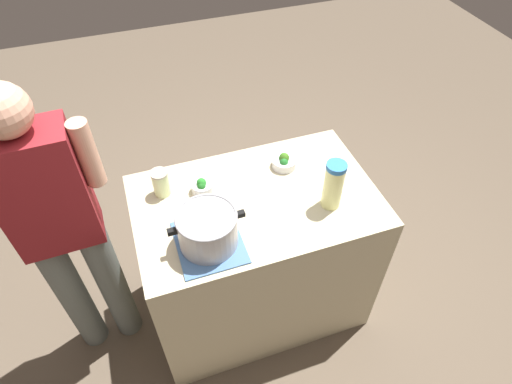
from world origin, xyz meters
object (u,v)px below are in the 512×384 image
at_px(cooking_pot, 208,229).
at_px(lemonade_pitcher, 333,185).
at_px(broccoli_bowl_front, 284,162).
at_px(person_cook, 64,232).
at_px(broccoli_bowl_center, 202,187).
at_px(mason_jar, 161,183).

distance_m(cooking_pot, lemonade_pitcher, 0.60).
distance_m(cooking_pot, broccoli_bowl_front, 0.60).
xyz_separation_m(cooking_pot, broccoli_bowl_front, (-0.49, -0.35, -0.06)).
height_order(lemonade_pitcher, broccoli_bowl_front, lemonade_pitcher).
distance_m(lemonade_pitcher, person_cook, 1.22).
distance_m(broccoli_bowl_center, person_cook, 0.65).
bearing_deg(cooking_pot, mason_jar, -69.64).
bearing_deg(person_cook, broccoli_bowl_front, -175.56).
height_order(cooking_pot, mason_jar, cooking_pot).
relative_size(mason_jar, broccoli_bowl_center, 1.27).
relative_size(broccoli_bowl_front, broccoli_bowl_center, 1.14).
relative_size(lemonade_pitcher, broccoli_bowl_front, 2.04).
bearing_deg(person_cook, lemonade_pitcher, 169.07).
bearing_deg(broccoli_bowl_front, mason_jar, -1.12).
height_order(mason_jar, person_cook, person_cook).
height_order(lemonade_pitcher, broccoli_bowl_center, lemonade_pitcher).
bearing_deg(broccoli_bowl_center, person_cook, 3.80).
distance_m(lemonade_pitcher, broccoli_bowl_front, 0.35).
xyz_separation_m(lemonade_pitcher, broccoli_bowl_center, (0.55, -0.27, -0.09)).
distance_m(cooking_pot, broccoli_bowl_center, 0.32).
relative_size(lemonade_pitcher, broccoli_bowl_center, 2.33).
height_order(mason_jar, broccoli_bowl_front, mason_jar).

